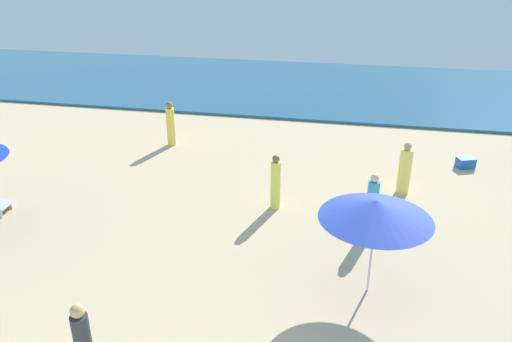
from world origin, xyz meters
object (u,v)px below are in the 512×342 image
beachgoer_1 (372,205)px  beachgoer_3 (171,125)px  umbrella_3 (376,210)px  cooler_box_0 (466,163)px  beachgoer_0 (276,183)px  beachgoer_5 (405,170)px

beachgoer_1 → beachgoer_3: bearing=-48.4°
umbrella_3 → beachgoer_1: umbrella_3 is taller
cooler_box_0 → beachgoer_3: bearing=158.6°
beachgoer_0 → beachgoer_3: (-4.81, 4.24, 0.03)m
beachgoer_0 → cooler_box_0: size_ratio=2.88×
beachgoer_0 → umbrella_3: bearing=-70.4°
umbrella_3 → beachgoer_3: umbrella_3 is taller
beachgoer_5 → cooler_box_0: size_ratio=2.87×
beachgoer_0 → beachgoer_1: 2.85m
umbrella_3 → beachgoer_0: umbrella_3 is taller
umbrella_3 → beachgoer_0: size_ratio=1.44×
umbrella_3 → beachgoer_5: size_ratio=1.45×
umbrella_3 → cooler_box_0: (3.33, 7.67, -1.88)m
umbrella_3 → beachgoer_1: 2.92m
cooler_box_0 → beachgoer_1: bearing=-144.5°
beachgoer_1 → umbrella_3: bearing=74.3°
umbrella_3 → beachgoer_3: (-7.50, 7.67, -1.23)m
umbrella_3 → beachgoer_5: (1.05, 5.21, -1.29)m
beachgoer_1 → cooler_box_0: bearing=-137.8°
beachgoer_1 → beachgoer_0: bearing=-31.0°
cooler_box_0 → beachgoer_5: bearing=-154.2°
beachgoer_0 → beachgoer_1: (2.74, -0.80, 0.01)m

